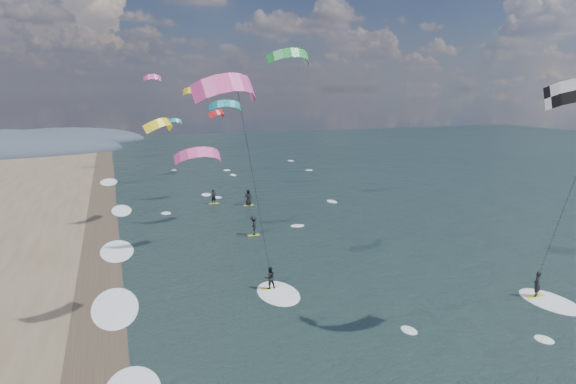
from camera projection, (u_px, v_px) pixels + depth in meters
name	position (u px, v px, depth m)	size (l,w,h in m)	color
wet_sand_strip	(97.00, 351.00, 24.18)	(3.00, 240.00, 0.00)	#382D23
kitesurfer_near_b	(252.00, 167.00, 25.29)	(6.90, 8.62, 14.24)	gold
far_kitesurfers	(245.00, 210.00, 48.98)	(4.62, 14.36, 1.81)	gold
bg_kite_field	(207.00, 102.00, 55.12)	(14.10, 59.85, 10.15)	#D83F8C
shoreline_surf	(120.00, 308.00, 28.94)	(2.40, 79.40, 0.11)	white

